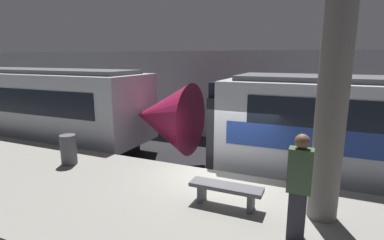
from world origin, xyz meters
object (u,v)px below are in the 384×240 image
Objects in this scene: support_pillar_near at (331,114)px; platform_bench at (226,190)px; person_waiting at (299,184)px; trash_bin at (69,150)px.

support_pillar_near reaches higher than platform_bench.
support_pillar_near is at bearing 67.22° from person_waiting.
support_pillar_near is 2.21× the size of person_waiting.
platform_bench is at bearing 156.27° from person_waiting.
support_pillar_near is 2.49m from platform_bench.
platform_bench is 4.88m from trash_bin.
trash_bin is (-6.67, 0.25, -1.59)m from support_pillar_near.
person_waiting is at bearing -23.73° from platform_bench.
platform_bench is 1.76× the size of trash_bin.
trash_bin is at bearing 177.88° from support_pillar_near.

